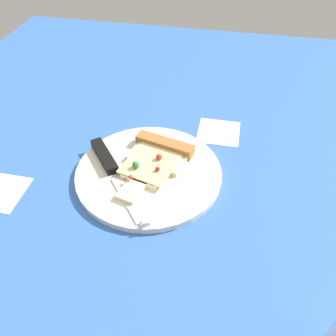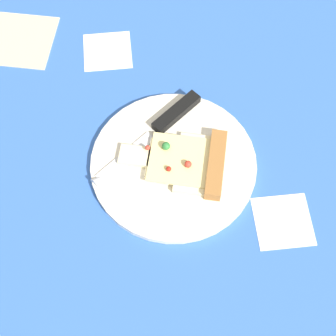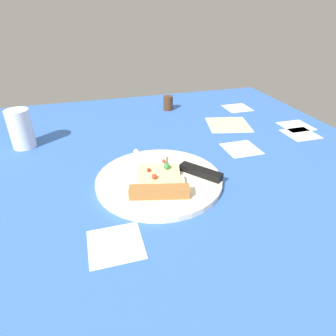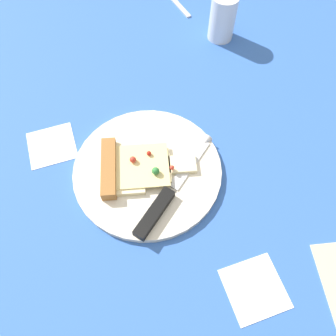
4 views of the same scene
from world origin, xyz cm
name	(u,v)px [view 3 (image 3 of 4)]	position (x,y,z in cm)	size (l,w,h in cm)	color
ground_plane	(127,203)	(-0.02, 0.05, -1.50)	(138.60, 138.60, 3.00)	#3360B7
plate	(159,180)	(-3.43, 7.88, 0.62)	(27.78, 27.78, 1.23)	silver
pizza_slice	(159,181)	(-0.92, 7.26, 2.03)	(18.78, 13.28, 2.68)	beige
knife	(183,167)	(-5.47, 14.27, 1.83)	(19.98, 16.73, 2.45)	silver
drinking_glass	(21,129)	(-31.45, -22.92, 5.24)	(6.12, 6.12, 10.48)	white
pepper_shaker	(168,103)	(-49.82, 23.66, 2.53)	(3.44, 3.44, 5.05)	#4C2D19
napkin	(228,124)	(-30.02, 38.13, 0.20)	(13.00, 13.00, 0.40)	beige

